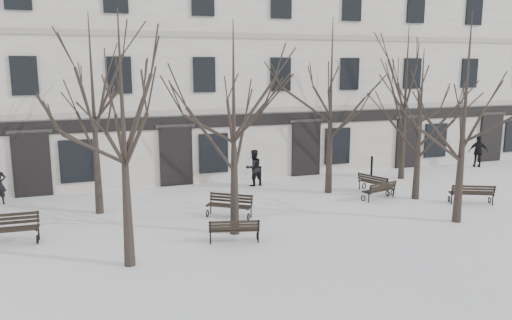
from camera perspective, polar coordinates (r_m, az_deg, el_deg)
name	(u,v)px	position (r m, az deg, el deg)	size (l,w,h in m)	color
ground	(309,225)	(18.76, 6.10, -7.43)	(100.00, 100.00, 0.00)	white
building	(218,71)	(30.06, -4.41, 10.09)	(40.40, 10.20, 11.40)	silver
tree_0	(122,110)	(14.50, -15.03, 5.54)	(5.16, 5.16, 7.37)	black
tree_1	(234,103)	(16.87, -2.57, 6.49)	(5.13, 5.13, 7.33)	black
tree_2	(466,93)	(19.72, 22.88, 7.05)	(5.43, 5.43, 7.76)	black
tree_3	(421,107)	(22.71, 18.31, 5.81)	(4.59, 4.59, 6.56)	black
tree_4	(93,91)	(20.33, -18.18, 7.52)	(5.46, 5.46, 7.80)	black
tree_5	(331,85)	(22.91, 8.59, 8.44)	(5.56, 5.56, 7.94)	black
tree_6	(406,84)	(26.70, 16.77, 8.35)	(5.52, 5.52, 7.89)	black
bench_0	(6,228)	(18.53, -26.62, -6.99)	(2.03, 0.80, 1.01)	black
bench_1	(234,229)	(16.78, -2.51, -7.94)	(1.76, 1.00, 0.84)	black
bench_2	(472,193)	(23.18, 23.42, -3.50)	(1.86, 1.33, 0.90)	black
bench_3	(230,205)	(19.58, -3.04, -5.12)	(1.79, 1.52, 0.89)	black
bench_4	(380,190)	(22.68, 13.95, -3.33)	(1.70, 0.95, 0.82)	black
bench_5	(375,183)	(23.89, 13.47, -2.54)	(1.18, 1.80, 0.86)	black
bollard_a	(260,175)	(24.53, 0.48, -1.74)	(0.13, 0.13, 1.00)	black
bollard_b	(372,165)	(27.41, 13.08, -0.60)	(0.14, 0.14, 1.09)	black
pedestrian_a	(0,204)	(24.09, -27.21, -4.49)	(0.64, 0.42, 1.74)	black
pedestrian_b	(254,186)	(24.68, -0.27, -2.94)	(0.87, 0.68, 1.80)	black
pedestrian_c	(477,167)	(31.95, 23.94, -0.73)	(1.07, 0.44, 1.82)	black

